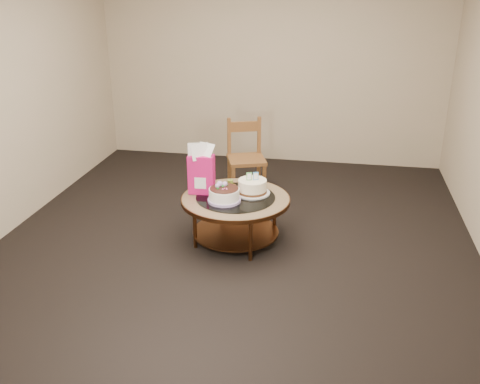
% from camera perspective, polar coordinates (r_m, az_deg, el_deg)
% --- Properties ---
extents(ground, '(5.00, 5.00, 0.00)m').
position_cam_1_polar(ground, '(5.17, -0.46, -5.21)').
color(ground, black).
rests_on(ground, ground).
extents(room_walls, '(4.52, 5.02, 2.61)m').
position_cam_1_polar(room_walls, '(4.66, -0.52, 11.86)').
color(room_walls, tan).
rests_on(room_walls, ground).
extents(coffee_table, '(1.02, 1.02, 0.46)m').
position_cam_1_polar(coffee_table, '(5.00, -0.47, -1.37)').
color(coffee_table, '#512D17').
rests_on(coffee_table, ground).
extents(decorated_cake, '(0.30, 0.30, 0.18)m').
position_cam_1_polar(decorated_cake, '(4.86, -1.71, -0.36)').
color(decorated_cake, '#B094D2').
rests_on(decorated_cake, coffee_table).
extents(cream_cake, '(0.33, 0.33, 0.21)m').
position_cam_1_polar(cream_cake, '(5.03, 1.33, 0.55)').
color(cream_cake, silver).
rests_on(cream_cake, coffee_table).
extents(gift_bag, '(0.24, 0.18, 0.48)m').
position_cam_1_polar(gift_bag, '(5.00, -4.15, 2.46)').
color(gift_bag, '#C61272').
rests_on(gift_bag, coffee_table).
extents(pillar_candle, '(0.12, 0.12, 0.08)m').
position_cam_1_polar(pillar_candle, '(5.19, -1.04, 0.80)').
color(pillar_candle, '#D7B558').
rests_on(pillar_candle, coffee_table).
extents(dining_chair, '(0.52, 0.52, 0.88)m').
position_cam_1_polar(dining_chair, '(6.08, 0.63, 3.68)').
color(dining_chair, brown).
rests_on(dining_chair, ground).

